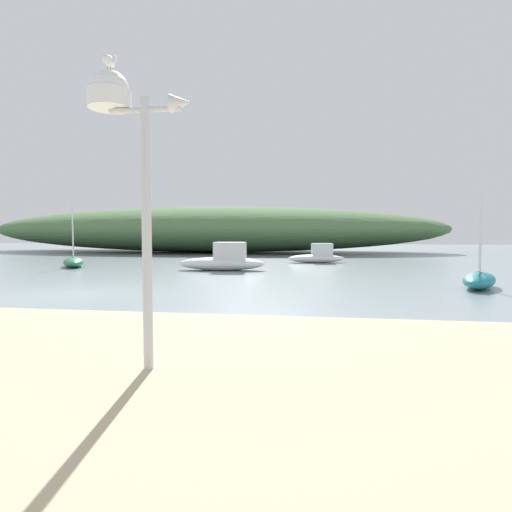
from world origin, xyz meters
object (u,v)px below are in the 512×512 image
seagull_on_radar (110,60)px  sailboat_far_left (479,280)px  sailboat_inner_mooring (74,262)px  motorboat_far_right (318,256)px  mast_structure (121,124)px  motorboat_west_reach (224,260)px

seagull_on_radar → sailboat_far_left: (7.98, 10.26, -3.71)m
sailboat_inner_mooring → motorboat_far_right: 14.45m
mast_structure → motorboat_far_right: (2.39, 21.87, -2.80)m
mast_structure → sailboat_inner_mooring: bearing=123.7°
sailboat_inner_mooring → motorboat_west_reach: size_ratio=0.75×
seagull_on_radar → motorboat_far_right: (2.54, 21.86, -3.57)m
sailboat_far_left → motorboat_west_reach: size_ratio=0.70×
mast_structure → motorboat_far_right: 22.18m
seagull_on_radar → motorboat_west_reach: size_ratio=0.07×
sailboat_inner_mooring → motorboat_west_reach: bearing=-5.6°
mast_structure → sailboat_far_left: mast_structure is taller
seagull_on_radar → sailboat_inner_mooring: (-10.91, 16.58, -3.72)m
mast_structure → motorboat_west_reach: bearing=98.3°
seagull_on_radar → sailboat_far_left: bearing=52.1°
motorboat_far_right → seagull_on_radar: bearing=-96.6°
sailboat_far_left → sailboat_inner_mooring: (-18.89, 6.32, -0.01)m
seagull_on_radar → motorboat_west_reach: seagull_on_radar is taller
motorboat_far_right → motorboat_west_reach: bearing=-127.4°
mast_structure → motorboat_far_right: bearing=83.8°
mast_structure → motorboat_west_reach: 16.13m
motorboat_west_reach → sailboat_inner_mooring: bearing=174.4°
motorboat_far_right → sailboat_inner_mooring: bearing=-158.6°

